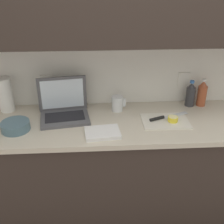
% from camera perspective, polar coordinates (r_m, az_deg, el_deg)
% --- Properties ---
extents(ground_plane, '(12.00, 12.00, 0.00)m').
position_cam_1_polar(ground_plane, '(2.56, 8.62, -19.90)').
color(ground_plane, '#564C47').
rests_on(ground_plane, ground).
extents(wall_back, '(5.20, 0.38, 2.60)m').
position_cam_1_polar(wall_back, '(1.99, 10.57, 18.06)').
color(wall_back, white).
rests_on(wall_back, ground_plane).
extents(counter_unit, '(2.53, 0.60, 0.92)m').
position_cam_1_polar(counter_unit, '(2.24, 10.02, -11.62)').
color(counter_unit, '#332823').
rests_on(counter_unit, ground_plane).
extents(laptop, '(0.37, 0.30, 0.27)m').
position_cam_1_polar(laptop, '(2.01, -9.76, 0.82)').
color(laptop, '#515156').
rests_on(laptop, counter_unit).
extents(cutting_board, '(0.32, 0.22, 0.01)m').
position_cam_1_polar(cutting_board, '(1.97, 10.77, -1.81)').
color(cutting_board, silver).
rests_on(cutting_board, counter_unit).
extents(knife, '(0.30, 0.14, 0.02)m').
position_cam_1_polar(knife, '(1.98, 10.20, -1.12)').
color(knife, silver).
rests_on(knife, cutting_board).
extents(lemon_half_cut, '(0.07, 0.07, 0.04)m').
position_cam_1_polar(lemon_half_cut, '(1.96, 12.27, -1.38)').
color(lemon_half_cut, yellow).
rests_on(lemon_half_cut, cutting_board).
extents(bottle_green_soda, '(0.07, 0.07, 0.21)m').
position_cam_1_polar(bottle_green_soda, '(2.23, 17.83, 3.60)').
color(bottle_green_soda, '#A34C2D').
rests_on(bottle_green_soda, counter_unit).
extents(bottle_oil_tall, '(0.07, 0.07, 0.20)m').
position_cam_1_polar(bottle_oil_tall, '(2.20, 15.66, 3.45)').
color(bottle_oil_tall, '#333338').
rests_on(bottle_oil_tall, counter_unit).
extents(measuring_cup, '(0.10, 0.08, 0.11)m').
position_cam_1_polar(measuring_cup, '(2.06, 1.09, 1.75)').
color(measuring_cup, silver).
rests_on(measuring_cup, counter_unit).
extents(bowl_white, '(0.18, 0.18, 0.06)m').
position_cam_1_polar(bowl_white, '(1.93, -19.02, -2.71)').
color(bowl_white, slate).
rests_on(bowl_white, counter_unit).
extents(paper_towel_roll, '(0.10, 0.10, 0.25)m').
position_cam_1_polar(paper_towel_roll, '(2.17, -20.84, 3.32)').
color(paper_towel_roll, white).
rests_on(paper_towel_roll, counter_unit).
extents(dish_towel, '(0.24, 0.18, 0.02)m').
position_cam_1_polar(dish_towel, '(1.79, -1.95, -4.22)').
color(dish_towel, white).
rests_on(dish_towel, counter_unit).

